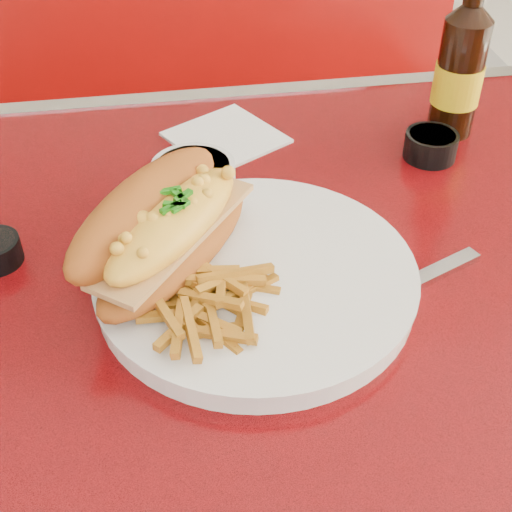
{
  "coord_description": "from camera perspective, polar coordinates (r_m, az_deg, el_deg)",
  "views": [
    {
      "loc": [
        -0.08,
        -0.5,
        1.23
      ],
      "look_at": [
        0.01,
        -0.0,
        0.81
      ],
      "focal_mm": 50.0,
      "sensor_mm": 36.0,
      "label": 1
    }
  ],
  "objects": [
    {
      "name": "mac_hoagie",
      "position": [
        0.66,
        -7.38,
        2.31
      ],
      "size": [
        0.22,
        0.24,
        0.1
      ],
      "rotation": [
        0.0,
        0.0,
        0.91
      ],
      "color": "#AA561B",
      "rests_on": "dinner_plate"
    },
    {
      "name": "fries_pile",
      "position": [
        0.62,
        -4.46,
        -3.78
      ],
      "size": [
        0.12,
        0.11,
        0.03
      ],
      "primitive_type": null,
      "rotation": [
        0.0,
        0.0,
        -0.2
      ],
      "color": "orange",
      "rests_on": "dinner_plate"
    },
    {
      "name": "diner_table",
      "position": [
        0.8,
        -0.41,
        -11.0
      ],
      "size": [
        1.23,
        0.83,
        0.77
      ],
      "color": "red",
      "rests_on": "ground"
    },
    {
      "name": "fork",
      "position": [
        0.67,
        -6.4,
        -1.64
      ],
      "size": [
        0.02,
        0.15,
        0.0
      ],
      "rotation": [
        0.0,
        0.0,
        1.6
      ],
      "color": "#B9B8BD",
      "rests_on": "dinner_plate"
    },
    {
      "name": "knife",
      "position": [
        0.69,
        11.59,
        -2.64
      ],
      "size": [
        0.22,
        0.11,
        0.01
      ],
      "rotation": [
        0.0,
        0.0,
        0.41
      ],
      "color": "#B9B8BD",
      "rests_on": "diner_table"
    },
    {
      "name": "paper_napkin",
      "position": [
        0.91,
        -2.43,
        9.46
      ],
      "size": [
        0.17,
        0.17,
        0.0
      ],
      "primitive_type": "cube",
      "rotation": [
        0.0,
        0.0,
        0.52
      ],
      "color": "white",
      "rests_on": "diner_table"
    },
    {
      "name": "dinner_plate",
      "position": [
        0.68,
        0.0,
        -1.8
      ],
      "size": [
        0.31,
        0.31,
        0.02
      ],
      "rotation": [
        0.0,
        0.0,
        -0.02
      ],
      "color": "white",
      "rests_on": "diner_table"
    },
    {
      "name": "beer_bottle",
      "position": [
        0.92,
        16.04,
        14.32
      ],
      "size": [
        0.06,
        0.06,
        0.23
      ],
      "rotation": [
        0.0,
        0.0,
        0.05
      ],
      "color": "black",
      "rests_on": "diner_table"
    },
    {
      "name": "gravy_ramekin",
      "position": [
        0.78,
        -4.98,
        5.88
      ],
      "size": [
        0.09,
        0.09,
        0.05
      ],
      "rotation": [
        0.0,
        0.0,
        -0.03
      ],
      "color": "white",
      "rests_on": "diner_table"
    },
    {
      "name": "booth_bench_far",
      "position": [
        1.62,
        -4.79,
        4.03
      ],
      "size": [
        1.2,
        0.51,
        0.9
      ],
      "color": "#930C09",
      "rests_on": "ground"
    },
    {
      "name": "sauce_cup_right",
      "position": [
        0.89,
        13.82,
        8.67
      ],
      "size": [
        0.08,
        0.08,
        0.03
      ],
      "rotation": [
        0.0,
        0.0,
        0.35
      ],
      "color": "black",
      "rests_on": "diner_table"
    }
  ]
}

